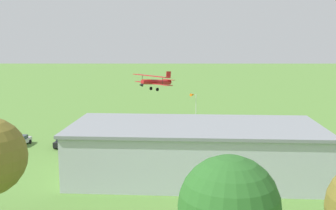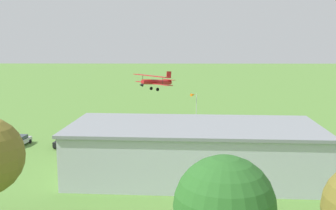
{
  "view_description": "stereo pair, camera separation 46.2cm",
  "coord_description": "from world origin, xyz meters",
  "px_view_note": "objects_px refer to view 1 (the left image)",
  "views": [
    {
      "loc": [
        -1.37,
        75.28,
        16.16
      ],
      "look_at": [
        -1.18,
        7.66,
        5.16
      ],
      "focal_mm": 43.14,
      "sensor_mm": 36.0,
      "label": 1
    },
    {
      "loc": [
        -1.83,
        75.28,
        16.16
      ],
      "look_at": [
        -1.18,
        7.66,
        5.16
      ],
      "focal_mm": 43.14,
      "sensor_mm": 36.0,
      "label": 2
    }
  ],
  "objects_px": {
    "person_walking_on_apron": "(223,133)",
    "car_silver": "(20,141)",
    "hangar": "(195,151)",
    "tree_near_perimeter_road": "(229,206)",
    "car_yellow": "(105,142)",
    "windsock": "(193,96)",
    "car_black": "(64,141)",
    "person_near_hangar_door": "(152,137)",
    "person_at_fence_line": "(142,135)",
    "person_by_parked_cars": "(129,142)",
    "car_white": "(271,139)",
    "biplane": "(155,81)"
  },
  "relations": [
    {
      "from": "hangar",
      "to": "car_black",
      "type": "distance_m",
      "value": 23.48
    },
    {
      "from": "car_black",
      "to": "person_near_hangar_door",
      "type": "relative_size",
      "value": 2.79
    },
    {
      "from": "hangar",
      "to": "car_yellow",
      "type": "distance_m",
      "value": 18.34
    },
    {
      "from": "biplane",
      "to": "car_white",
      "type": "height_order",
      "value": "biplane"
    },
    {
      "from": "person_by_parked_cars",
      "to": "person_near_hangar_door",
      "type": "xyz_separation_m",
      "value": [
        -3.39,
        -3.36,
        0.03
      ]
    },
    {
      "from": "car_silver",
      "to": "tree_near_perimeter_road",
      "type": "xyz_separation_m",
      "value": [
        -26.76,
        35.75,
        4.86
      ]
    },
    {
      "from": "car_yellow",
      "to": "person_near_hangar_door",
      "type": "height_order",
      "value": "car_yellow"
    },
    {
      "from": "person_by_parked_cars",
      "to": "person_walking_on_apron",
      "type": "relative_size",
      "value": 0.98
    },
    {
      "from": "car_silver",
      "to": "tree_near_perimeter_road",
      "type": "relative_size",
      "value": 0.54
    },
    {
      "from": "car_white",
      "to": "person_at_fence_line",
      "type": "relative_size",
      "value": 2.89
    },
    {
      "from": "biplane",
      "to": "car_black",
      "type": "distance_m",
      "value": 21.43
    },
    {
      "from": "person_at_fence_line",
      "to": "car_yellow",
      "type": "bearing_deg",
      "value": 41.54
    },
    {
      "from": "hangar",
      "to": "biplane",
      "type": "xyz_separation_m",
      "value": [
        5.7,
        -28.41,
        5.33
      ]
    },
    {
      "from": "car_white",
      "to": "person_at_fence_line",
      "type": "bearing_deg",
      "value": -7.47
    },
    {
      "from": "hangar",
      "to": "tree_near_perimeter_road",
      "type": "xyz_separation_m",
      "value": [
        -0.75,
        21.93,
        2.5
      ]
    },
    {
      "from": "person_walking_on_apron",
      "to": "car_silver",
      "type": "bearing_deg",
      "value": 10.1
    },
    {
      "from": "biplane",
      "to": "windsock",
      "type": "relative_size",
      "value": 1.53
    },
    {
      "from": "windsock",
      "to": "car_white",
      "type": "bearing_deg",
      "value": 119.06
    },
    {
      "from": "car_black",
      "to": "person_near_hangar_door",
      "type": "bearing_deg",
      "value": -167.26
    },
    {
      "from": "car_white",
      "to": "tree_near_perimeter_road",
      "type": "xyz_separation_m",
      "value": [
        12.07,
        36.87,
        4.84
      ]
    },
    {
      "from": "car_silver",
      "to": "windsock",
      "type": "bearing_deg",
      "value": -143.01
    },
    {
      "from": "tree_near_perimeter_road",
      "to": "car_yellow",
      "type": "bearing_deg",
      "value": -68.83
    },
    {
      "from": "hangar",
      "to": "car_white",
      "type": "distance_m",
      "value": 19.82
    },
    {
      "from": "person_near_hangar_door",
      "to": "windsock",
      "type": "xyz_separation_m",
      "value": [
        -7.6,
        -18.27,
        3.96
      ]
    },
    {
      "from": "hangar",
      "to": "car_silver",
      "type": "relative_size",
      "value": 6.21
    },
    {
      "from": "person_at_fence_line",
      "to": "person_near_hangar_door",
      "type": "xyz_separation_m",
      "value": [
        -1.74,
        1.1,
        0.0
      ]
    },
    {
      "from": "windsock",
      "to": "biplane",
      "type": "bearing_deg",
      "value": 40.3
    },
    {
      "from": "tree_near_perimeter_road",
      "to": "person_by_parked_cars",
      "type": "bearing_deg",
      "value": -74.17
    },
    {
      "from": "person_by_parked_cars",
      "to": "person_near_hangar_door",
      "type": "bearing_deg",
      "value": -135.3
    },
    {
      "from": "car_yellow",
      "to": "car_silver",
      "type": "xyz_separation_m",
      "value": [
        13.24,
        -0.84,
        -0.08
      ]
    },
    {
      "from": "car_white",
      "to": "windsock",
      "type": "relative_size",
      "value": 0.87
    },
    {
      "from": "car_white",
      "to": "person_by_parked_cars",
      "type": "distance_m",
      "value": 22.08
    },
    {
      "from": "car_white",
      "to": "tree_near_perimeter_road",
      "type": "bearing_deg",
      "value": 71.88
    },
    {
      "from": "biplane",
      "to": "person_walking_on_apron",
      "type": "bearing_deg",
      "value": 142.51
    },
    {
      "from": "hangar",
      "to": "person_by_parked_cars",
      "type": "bearing_deg",
      "value": -55.03
    },
    {
      "from": "car_silver",
      "to": "person_near_hangar_door",
      "type": "distance_m",
      "value": 20.39
    },
    {
      "from": "person_by_parked_cars",
      "to": "tree_near_perimeter_road",
      "type": "distance_m",
      "value": 36.78
    },
    {
      "from": "car_black",
      "to": "person_at_fence_line",
      "type": "bearing_deg",
      "value": -160.4
    },
    {
      "from": "hangar",
      "to": "person_at_fence_line",
      "type": "distance_m",
      "value": 19.3
    },
    {
      "from": "person_by_parked_cars",
      "to": "person_walking_on_apron",
      "type": "bearing_deg",
      "value": -157.17
    },
    {
      "from": "car_yellow",
      "to": "windsock",
      "type": "bearing_deg",
      "value": -123.76
    },
    {
      "from": "car_yellow",
      "to": "windsock",
      "type": "relative_size",
      "value": 0.74
    },
    {
      "from": "person_at_fence_line",
      "to": "person_near_hangar_door",
      "type": "bearing_deg",
      "value": 147.65
    },
    {
      "from": "car_yellow",
      "to": "person_near_hangar_door",
      "type": "relative_size",
      "value": 2.46
    },
    {
      "from": "car_silver",
      "to": "person_at_fence_line",
      "type": "bearing_deg",
      "value": -168.41
    },
    {
      "from": "tree_near_perimeter_road",
      "to": "windsock",
      "type": "xyz_separation_m",
      "value": [
        -1.05,
        -56.7,
        -0.9
      ]
    },
    {
      "from": "person_near_hangar_door",
      "to": "car_white",
      "type": "bearing_deg",
      "value": 175.19
    },
    {
      "from": "hangar",
      "to": "person_near_hangar_door",
      "type": "distance_m",
      "value": 17.65
    },
    {
      "from": "hangar",
      "to": "person_at_fence_line",
      "type": "relative_size",
      "value": 18.39
    },
    {
      "from": "car_white",
      "to": "hangar",
      "type": "bearing_deg",
      "value": 49.36
    }
  ]
}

